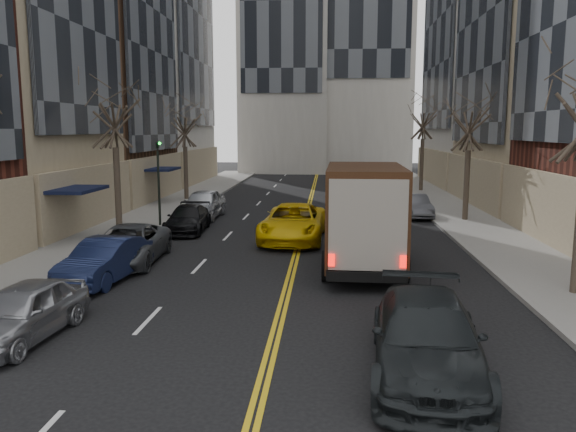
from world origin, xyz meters
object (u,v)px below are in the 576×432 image
Objects in this scene: pedestrian at (330,230)px; ups_truck at (364,217)px; taxi at (293,223)px; observer_sedan at (427,338)px.

ups_truck is at bearing -149.40° from pedestrian.
pedestrian is at bearing -44.56° from taxi.
pedestrian is at bearing 111.72° from ups_truck.
observer_sedan is 3.35× the size of pedestrian.
ups_truck is 3.60m from pedestrian.
taxi is 2.50m from pedestrian.
pedestrian is (-1.95, 12.15, 0.05)m from observer_sedan.
ups_truck is 1.24× the size of observer_sedan.
observer_sedan is 0.95× the size of taxi.
observer_sedan is at bearing -83.57° from ups_truck.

